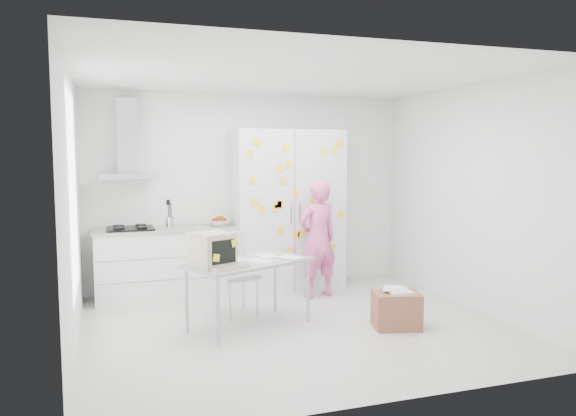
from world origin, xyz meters
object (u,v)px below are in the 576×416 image
object	(u,v)px
person	(318,239)
cardboard_box	(396,309)
chair	(233,268)
desk	(226,256)

from	to	relation	value
person	cardboard_box	bearing A→B (deg)	90.82
person	cardboard_box	xyz separation A→B (m)	(0.33, -1.49, -0.57)
cardboard_box	chair	bearing A→B (deg)	145.46
person	desk	bearing A→B (deg)	24.34
chair	person	bearing A→B (deg)	5.46
desk	chair	distance (m)	0.72
person	chair	bearing A→B (deg)	7.07
desk	person	bearing A→B (deg)	11.80
desk	chair	bearing A→B (deg)	46.75
person	chair	size ratio (longest dim) A/B	1.60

